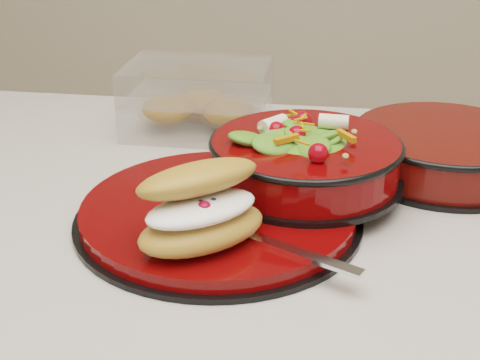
# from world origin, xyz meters

# --- Properties ---
(dinner_plate) EXTENTS (0.30, 0.30, 0.02)m
(dinner_plate) POSITION_xyz_m (-0.01, -0.02, 0.91)
(dinner_plate) COLOR black
(dinner_plate) RESTS_ON island_counter
(salad_bowl) EXTENTS (0.22, 0.22, 0.09)m
(salad_bowl) POSITION_xyz_m (0.07, 0.05, 0.95)
(salad_bowl) COLOR black
(salad_bowl) RESTS_ON dinner_plate
(croissant) EXTENTS (0.14, 0.15, 0.08)m
(croissant) POSITION_xyz_m (-0.01, -0.10, 0.96)
(croissant) COLOR #C98C3D
(croissant) RESTS_ON dinner_plate
(fork) EXTENTS (0.16, 0.09, 0.00)m
(fork) POSITION_xyz_m (0.05, -0.10, 0.92)
(fork) COLOR silver
(fork) RESTS_ON dinner_plate
(pastry_box) EXTENTS (0.19, 0.14, 0.09)m
(pastry_box) POSITION_xyz_m (-0.09, 0.24, 0.94)
(pastry_box) COLOR white
(pastry_box) RESTS_ON island_counter
(extra_bowl) EXTENTS (0.23, 0.23, 0.05)m
(extra_bowl) POSITION_xyz_m (0.23, 0.14, 0.93)
(extra_bowl) COLOR black
(extra_bowl) RESTS_ON island_counter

